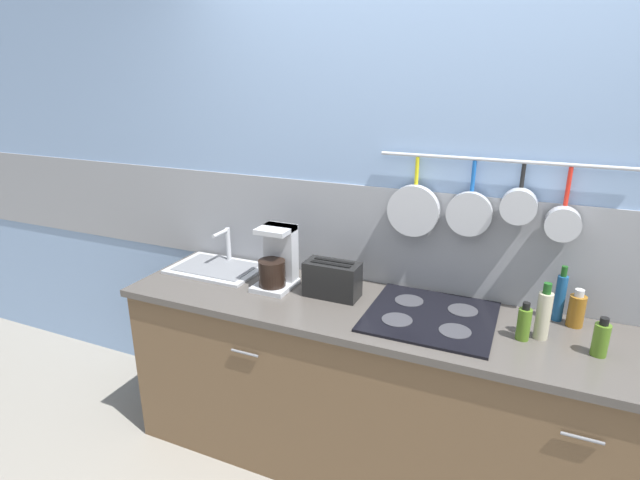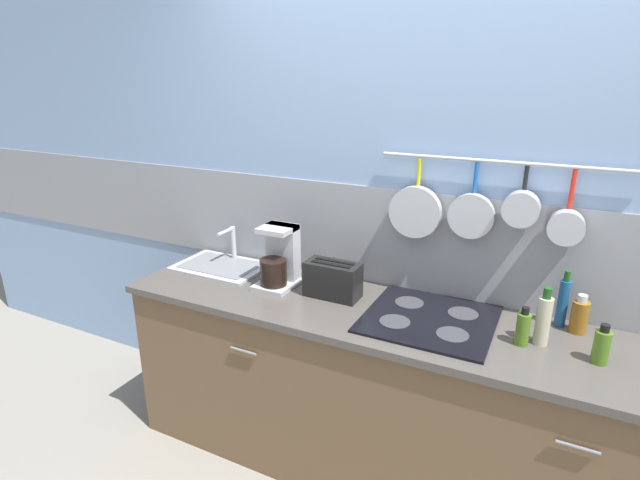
# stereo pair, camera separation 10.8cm
# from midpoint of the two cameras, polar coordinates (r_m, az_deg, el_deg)

# --- Properties ---
(ground_plane) EXTENTS (12.00, 12.00, 0.00)m
(ground_plane) POSITION_cam_midpoint_polar(r_m,az_deg,el_deg) (2.78, 8.09, -25.09)
(ground_plane) COLOR gray
(wall_back) EXTENTS (7.20, 0.16, 2.60)m
(wall_back) POSITION_cam_midpoint_polar(r_m,az_deg,el_deg) (2.44, 11.72, 2.99)
(wall_back) COLOR #84A3CC
(wall_back) RESTS_ON ground_plane
(cabinet_base) EXTENTS (2.77, 0.59, 0.85)m
(cabinet_base) POSITION_cam_midpoint_polar(r_m,az_deg,el_deg) (2.50, 8.55, -18.06)
(cabinet_base) COLOR brown
(cabinet_base) RESTS_ON ground_plane
(countertop) EXTENTS (2.81, 0.61, 0.03)m
(countertop) POSITION_cam_midpoint_polar(r_m,az_deg,el_deg) (2.27, 9.08, -9.10)
(countertop) COLOR #4C4742
(countertop) RESTS_ON cabinet_base
(sink_basin) EXTENTS (0.48, 0.34, 0.20)m
(sink_basin) POSITION_cam_midpoint_polar(r_m,az_deg,el_deg) (2.81, -12.77, -2.96)
(sink_basin) COLOR #B7BABF
(sink_basin) RESTS_ON countertop
(coffee_maker) EXTENTS (0.18, 0.22, 0.31)m
(coffee_maker) POSITION_cam_midpoint_polar(r_m,az_deg,el_deg) (2.51, -6.15, -2.48)
(coffee_maker) COLOR #B7BABF
(coffee_maker) RESTS_ON countertop
(toaster) EXTENTS (0.28, 0.13, 0.18)m
(toaster) POSITION_cam_midpoint_polar(r_m,az_deg,el_deg) (2.40, 0.11, -4.53)
(toaster) COLOR black
(toaster) RESTS_ON countertop
(cooktop) EXTENTS (0.55, 0.52, 0.01)m
(cooktop) POSITION_cam_midpoint_polar(r_m,az_deg,el_deg) (2.27, 11.17, -8.56)
(cooktop) COLOR black
(cooktop) RESTS_ON countertop
(bottle_sesame_oil) EXTENTS (0.05, 0.05, 0.16)m
(bottle_sesame_oil) POSITION_cam_midpoint_polar(r_m,az_deg,el_deg) (2.17, 20.95, -8.89)
(bottle_sesame_oil) COLOR #4C721E
(bottle_sesame_oil) RESTS_ON countertop
(bottle_hot_sauce) EXTENTS (0.06, 0.06, 0.24)m
(bottle_hot_sauce) POSITION_cam_midpoint_polar(r_m,az_deg,el_deg) (2.19, 22.88, -7.84)
(bottle_hot_sauce) COLOR #BFB799
(bottle_hot_sauce) RESTS_ON countertop
(bottle_cooking_wine) EXTENTS (0.04, 0.04, 0.25)m
(bottle_cooking_wine) POSITION_cam_midpoint_polar(r_m,az_deg,el_deg) (2.38, 24.58, -5.93)
(bottle_cooking_wine) COLOR navy
(bottle_cooking_wine) RESTS_ON countertop
(bottle_olive_oil) EXTENTS (0.07, 0.07, 0.17)m
(bottle_olive_oil) POSITION_cam_midpoint_polar(r_m,az_deg,el_deg) (2.37, 26.10, -7.20)
(bottle_olive_oil) COLOR #8C5919
(bottle_olive_oil) RESTS_ON countertop
(bottle_dish_soap) EXTENTS (0.06, 0.06, 0.16)m
(bottle_dish_soap) POSITION_cam_midpoint_polar(r_m,az_deg,el_deg) (2.18, 28.19, -9.94)
(bottle_dish_soap) COLOR #4C721E
(bottle_dish_soap) RESTS_ON countertop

